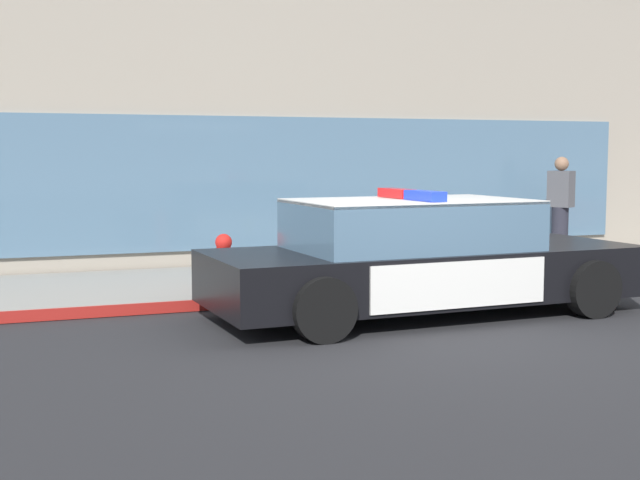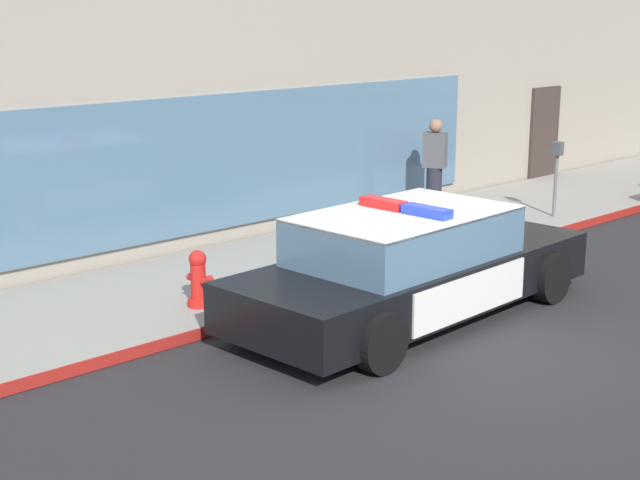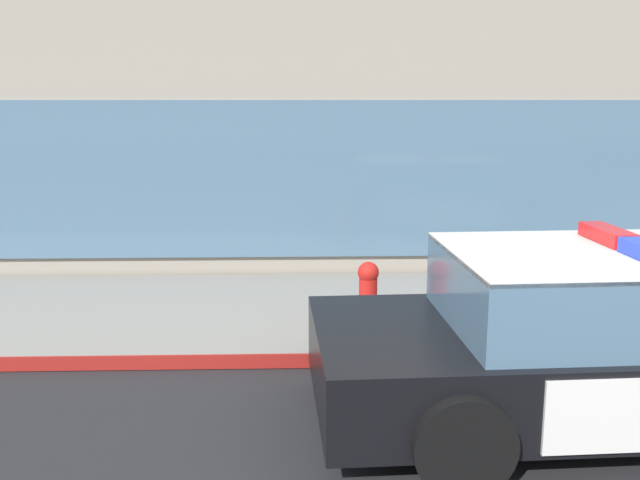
# 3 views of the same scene
# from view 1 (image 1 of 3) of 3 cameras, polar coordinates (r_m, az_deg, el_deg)

# --- Properties ---
(ground) EXTENTS (48.00, 48.00, 0.00)m
(ground) POSITION_cam_1_polar(r_m,az_deg,el_deg) (9.11, 6.25, -6.40)
(ground) COLOR #262628
(sidewalk) EXTENTS (48.00, 3.00, 0.15)m
(sidewalk) POSITION_cam_1_polar(r_m,az_deg,el_deg) (12.48, -1.39, -2.71)
(sidewalk) COLOR gray
(sidewalk) RESTS_ON ground
(curb_red_paint) EXTENTS (28.80, 0.04, 0.14)m
(curb_red_paint) POSITION_cam_1_polar(r_m,az_deg,el_deg) (11.07, 1.16, -3.79)
(curb_red_paint) COLOR maroon
(curb_red_paint) RESTS_ON ground
(storefront_building) EXTENTS (25.75, 8.91, 7.55)m
(storefront_building) POSITION_cam_1_polar(r_m,az_deg,el_deg) (18.70, -1.69, 11.48)
(storefront_building) COLOR gray
(storefront_building) RESTS_ON ground
(police_cruiser) EXTENTS (5.27, 2.28, 1.49)m
(police_cruiser) POSITION_cam_1_polar(r_m,az_deg,el_deg) (10.22, 6.70, -1.21)
(police_cruiser) COLOR black
(police_cruiser) RESTS_ON ground
(fire_hydrant) EXTENTS (0.34, 0.39, 0.73)m
(fire_hydrant) POSITION_cam_1_polar(r_m,az_deg,el_deg) (11.25, -6.38, -1.48)
(fire_hydrant) COLOR red
(fire_hydrant) RESTS_ON sidewalk
(pedestrian_on_sidewalk) EXTENTS (0.42, 0.48, 1.71)m
(pedestrian_on_sidewalk) POSITION_cam_1_polar(r_m,az_deg,el_deg) (15.27, 15.70, 2.17)
(pedestrian_on_sidewalk) COLOR #23232D
(pedestrian_on_sidewalk) RESTS_ON sidewalk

